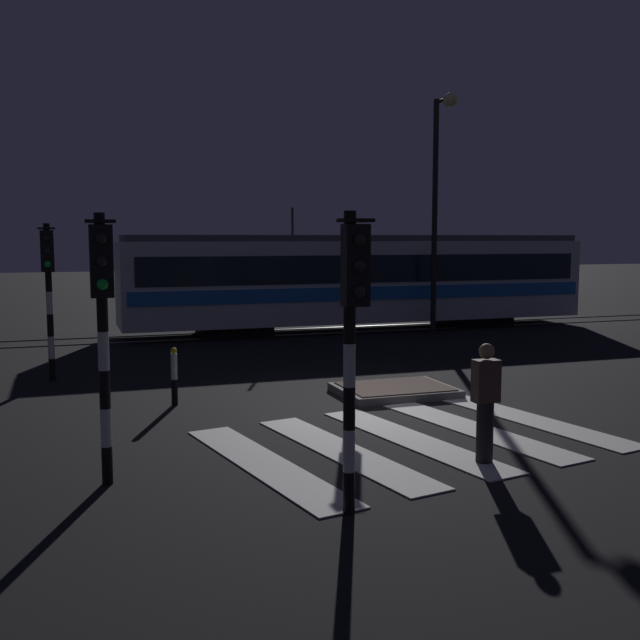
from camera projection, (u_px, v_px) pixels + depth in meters
The scene contains 13 objects.
ground_plane at pixel (360, 410), 13.82m from camera, with size 120.00×120.00×0.00m, color black.
rail_near at pixel (235, 337), 23.74m from camera, with size 80.00×0.12×0.03m, color #59595E.
rail_far at pixel (225, 332), 25.08m from camera, with size 80.00×0.12×0.03m, color #59595E.
crosswalk_zebra at pixel (412, 440), 11.78m from camera, with size 6.54×5.33×0.02m.
traffic_island at pixel (395, 390), 15.20m from camera, with size 2.28×1.74×0.18m.
traffic_light_kerb_mid_left at pixel (352, 317), 8.34m from camera, with size 0.36×0.42×3.47m.
traffic_light_corner_near_left at pixel (103, 308), 9.36m from camera, with size 0.36×0.42×3.49m.
traffic_light_corner_far_left at pixel (48, 278), 16.34m from camera, with size 0.36×0.42×3.48m.
traffic_light_median_centre at pixel (354, 294), 15.41m from camera, with size 0.36×0.42×3.06m.
street_lamp_trackside_right at pixel (439, 187), 24.00m from camera, with size 0.44×1.21×7.61m.
tram at pixel (360, 279), 25.70m from camera, with size 16.31×2.58×4.15m.
pedestrian_waiting_at_kerb at pixel (485, 402), 10.50m from camera, with size 0.36×0.24×1.71m.
bollard_island_edge at pixel (174, 376), 14.18m from camera, with size 0.12×0.12×1.11m.
Camera 1 is at (-5.13, -12.57, 3.18)m, focal length 42.05 mm.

